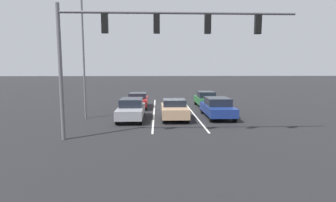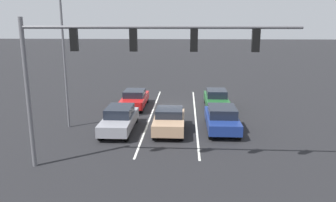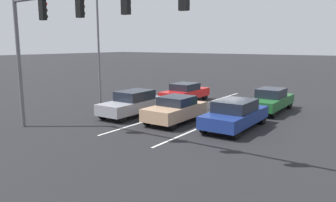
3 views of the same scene
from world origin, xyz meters
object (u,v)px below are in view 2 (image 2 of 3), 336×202
car_gray_rightlane_front (119,119)px  car_red_rightlane_second (135,98)px  street_lamp_right_shoulder (66,46)px  car_tan_midlane_front (169,120)px  car_navy_leftlane_front (222,118)px  car_darkgreen_leftlane_second (216,99)px  traffic_signal_gantry (118,55)px

car_gray_rightlane_front → car_red_rightlane_second: car_gray_rightlane_front is taller
car_gray_rightlane_front → street_lamp_right_shoulder: street_lamp_right_shoulder is taller
car_tan_midlane_front → car_gray_rightlane_front: bearing=-0.9°
car_tan_midlane_front → car_navy_leftlane_front: bearing=-170.0°
car_red_rightlane_second → car_darkgreen_leftlane_second: car_darkgreen_leftlane_second is taller
car_gray_rightlane_front → traffic_signal_gantry: size_ratio=0.39×
car_gray_rightlane_front → street_lamp_right_shoulder: bearing=-9.3°
car_red_rightlane_second → traffic_signal_gantry: 12.34m
car_navy_leftlane_front → car_tan_midlane_front: 3.37m
car_red_rightlane_second → car_navy_leftlane_front: bearing=139.9°
car_red_rightlane_second → traffic_signal_gantry: traffic_signal_gantry is taller
car_darkgreen_leftlane_second → street_lamp_right_shoulder: street_lamp_right_shoulder is taller
car_red_rightlane_second → traffic_signal_gantry: size_ratio=0.38×
car_navy_leftlane_front → car_tan_midlane_front: car_navy_leftlane_front is taller
traffic_signal_gantry → car_gray_rightlane_front: bearing=-77.8°
car_tan_midlane_front → car_gray_rightlane_front: size_ratio=0.86×
car_gray_rightlane_front → traffic_signal_gantry: traffic_signal_gantry is taller
car_gray_rightlane_front → car_red_rightlane_second: (-0.05, -5.94, -0.04)m
car_navy_leftlane_front → car_darkgreen_leftlane_second: size_ratio=0.99×
car_darkgreen_leftlane_second → traffic_signal_gantry: bearing=64.6°
car_tan_midlane_front → car_gray_rightlane_front: car_gray_rightlane_front is taller
car_gray_rightlane_front → street_lamp_right_shoulder: (3.32, -0.54, 4.48)m
car_red_rightlane_second → traffic_signal_gantry: (-1.13, 11.41, 4.56)m
car_tan_midlane_front → street_lamp_right_shoulder: bearing=-5.2°
car_red_rightlane_second → car_tan_midlane_front: bearing=117.4°
car_navy_leftlane_front → car_gray_rightlane_front: car_gray_rightlane_front is taller
car_navy_leftlane_front → car_darkgreen_leftlane_second: bearing=-91.4°
car_tan_midlane_front → car_red_rightlane_second: bearing=-62.6°
car_gray_rightlane_front → car_darkgreen_leftlane_second: (-6.60, -5.95, 0.01)m
car_navy_leftlane_front → traffic_signal_gantry: 9.19m
traffic_signal_gantry → street_lamp_right_shoulder: bearing=-53.2°
car_tan_midlane_front → street_lamp_right_shoulder: 7.91m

